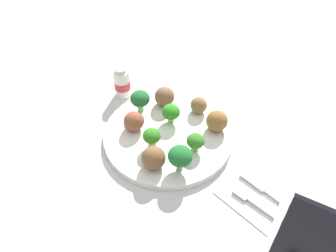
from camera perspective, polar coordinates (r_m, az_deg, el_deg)
ground_plane at (r=0.73m, az=0.00°, el=-1.95°), size 4.00×4.00×0.00m
plate at (r=0.73m, az=0.00°, el=-1.53°), size 0.28×0.28×0.02m
broccoli_floret_far_rim at (r=0.68m, az=-3.03°, el=-1.68°), size 0.04×0.04×0.05m
broccoli_floret_front_right at (r=0.73m, az=0.51°, el=2.38°), size 0.04×0.04×0.04m
broccoli_floret_mid_right at (r=0.68m, az=4.90°, el=-2.48°), size 0.04×0.04×0.04m
broccoli_floret_mid_left at (r=0.75m, az=-4.82°, el=4.65°), size 0.04×0.04×0.05m
broccoli_floret_front_left at (r=0.63m, az=2.11°, el=-5.21°), size 0.05×0.05×0.06m
meatball_back_left at (r=0.72m, az=8.38°, el=0.86°), size 0.05×0.05×0.05m
meatball_mid_left at (r=0.72m, az=-5.90°, el=0.80°), size 0.04×0.04×0.04m
meatball_front_right at (r=0.65m, az=-2.48°, el=-5.48°), size 0.05×0.05×0.05m
meatball_back_right at (r=0.76m, az=5.29°, el=3.59°), size 0.04×0.04×0.04m
meatball_far_rim at (r=0.77m, az=-0.59°, el=5.08°), size 0.05×0.05×0.05m
napkin at (r=0.66m, az=16.64°, el=-12.41°), size 0.18×0.13×0.01m
fork at (r=0.65m, az=15.26°, el=-12.82°), size 0.12×0.02×0.01m
knife at (r=0.67m, az=17.08°, el=-10.85°), size 0.15×0.03×0.01m
yogurt_bottle at (r=0.82m, az=-7.86°, el=7.35°), size 0.04×0.04×0.08m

